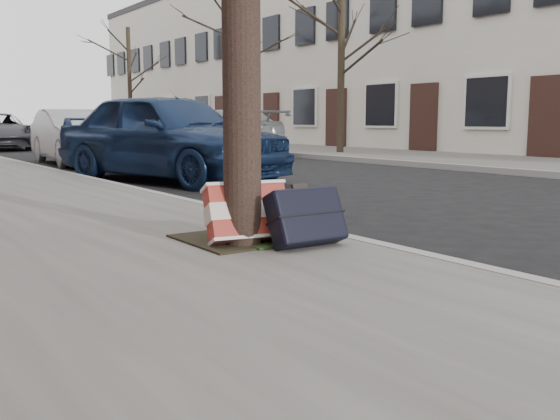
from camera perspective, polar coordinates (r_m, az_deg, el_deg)
ground at (r=5.36m, az=22.24°, el=-3.40°), size 120.00×120.00×0.00m
far_sidewalk at (r=21.64m, az=-0.58°, el=5.67°), size 4.00×70.00×0.12m
house_far at (r=25.89m, az=8.20°, el=13.85°), size 6.70×40.00×7.20m
dirt_patch at (r=4.78m, az=-3.60°, el=-2.58°), size 0.85×0.85×0.02m
suitcase_red at (r=4.57m, az=-3.03°, el=-0.28°), size 0.65×0.44×0.46m
suitcase_navy at (r=4.46m, az=2.40°, el=-0.56°), size 0.58×0.35×0.45m
car_near_front at (r=10.69m, az=-10.14°, el=6.68°), size 2.93×4.77×1.52m
car_near_mid at (r=15.31m, az=-18.11°, el=6.37°), size 1.55×3.93×1.27m
car_far_front at (r=18.66m, az=-5.06°, el=7.09°), size 1.93×4.61×1.33m
car_far_back at (r=24.40m, az=-12.62°, el=7.13°), size 2.12×3.96×1.28m
tree_far_a at (r=17.96m, az=5.61°, el=12.67°), size 0.20×0.20×4.61m
tree_far_b at (r=22.87m, az=-4.46°, el=12.92°), size 0.20×0.20×5.57m
tree_far_c at (r=31.47m, az=-13.58°, el=11.17°), size 0.20×0.20×5.29m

